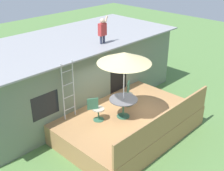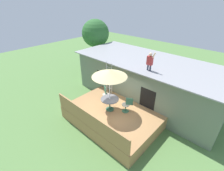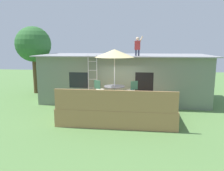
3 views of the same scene
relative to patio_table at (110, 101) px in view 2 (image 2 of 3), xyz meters
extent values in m
plane|color=#567F42|center=(0.22, 0.03, -1.39)|extent=(40.00, 40.00, 0.00)
cube|color=slate|center=(0.22, 3.63, 0.05)|extent=(10.00, 4.00, 2.87)
cube|color=#99999E|center=(0.22, 3.63, 1.52)|extent=(10.50, 4.50, 0.06)
cube|color=black|center=(-2.26, 1.64, 0.16)|extent=(1.10, 0.03, 0.90)
cube|color=black|center=(1.48, 1.64, -0.34)|extent=(1.00, 0.03, 2.00)
cube|color=#A87A4C|center=(0.22, 0.03, -0.99)|extent=(5.29, 3.68, 0.80)
cube|color=#A87A4C|center=(0.22, -1.76, -0.14)|extent=(5.19, 0.08, 0.90)
cylinder|color=#33664C|center=(0.00, 0.00, -0.57)|extent=(0.48, 0.48, 0.03)
cylinder|color=#33664C|center=(0.00, 0.00, -0.22)|extent=(0.07, 0.07, 0.71)
cylinder|color=#4C4C51|center=(0.00, 0.00, 0.14)|extent=(1.04, 1.04, 0.03)
cylinder|color=silver|center=(0.00, 0.00, 0.61)|extent=(0.04, 0.04, 2.40)
cone|color=beige|center=(0.00, 0.00, 1.76)|extent=(1.90, 1.90, 0.38)
cylinder|color=silver|center=(-1.63, 1.41, 0.51)|extent=(0.04, 0.04, 2.20)
cylinder|color=silver|center=(-1.15, 1.41, 0.51)|extent=(0.04, 0.04, 2.20)
cylinder|color=silver|center=(-1.39, 1.41, -0.24)|extent=(0.48, 0.03, 0.03)
cylinder|color=silver|center=(-1.39, 1.41, 0.26)|extent=(0.48, 0.03, 0.03)
cylinder|color=silver|center=(-1.39, 1.41, 0.76)|extent=(0.48, 0.03, 0.03)
cylinder|color=silver|center=(-1.39, 1.41, 1.26)|extent=(0.48, 0.03, 0.03)
cylinder|color=#33384C|center=(0.97, 2.16, 1.72)|extent=(0.10, 0.10, 0.34)
cylinder|color=#33384C|center=(1.13, 2.16, 1.72)|extent=(0.10, 0.10, 0.34)
cube|color=#B73333|center=(1.05, 2.16, 2.14)|extent=(0.32, 0.20, 0.50)
sphere|color=beige|center=(1.05, 2.16, 2.50)|extent=(0.20, 0.20, 0.20)
cylinder|color=beige|center=(1.23, 2.16, 2.44)|extent=(0.26, 0.08, 0.44)
cylinder|color=#33664C|center=(-0.80, 0.49, -0.58)|extent=(0.40, 0.40, 0.02)
cylinder|color=#33664C|center=(-0.80, 0.49, -0.36)|extent=(0.06, 0.06, 0.44)
cylinder|color=#A59E8C|center=(-0.80, 0.49, -0.13)|extent=(0.44, 0.44, 0.04)
cube|color=#33664C|center=(-0.97, 0.60, 0.11)|extent=(0.36, 0.24, 0.44)
cylinder|color=#33664C|center=(0.78, 0.49, -0.58)|extent=(0.40, 0.40, 0.02)
cylinder|color=#33664C|center=(0.78, 0.49, -0.36)|extent=(0.06, 0.06, 0.44)
cylinder|color=#A59E8C|center=(0.78, 0.49, -0.13)|extent=(0.44, 0.44, 0.04)
cube|color=#33664C|center=(0.95, 0.59, 0.11)|extent=(0.36, 0.25, 0.44)
cylinder|color=brown|center=(-6.47, 4.88, 0.16)|extent=(0.30, 0.30, 3.09)
sphere|color=#2D662D|center=(-6.47, 4.88, 2.21)|extent=(2.54, 2.54, 2.54)
camera|label=1|loc=(-7.01, -6.24, 5.22)|focal=46.90mm
camera|label=2|loc=(5.35, -5.59, 5.31)|focal=26.11mm
camera|label=3|loc=(1.23, -10.80, 2.16)|focal=36.11mm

